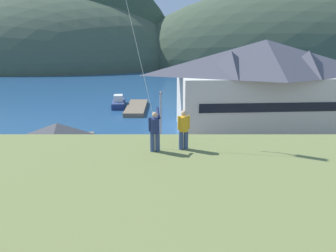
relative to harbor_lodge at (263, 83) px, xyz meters
The scene contains 21 objects.
ground_plane 26.83m from the harbor_lodge, 120.52° to the right, with size 600.00×600.00×0.00m, color #66604C.
parking_lot_pad 22.80m from the harbor_lodge, 127.17° to the right, with size 40.00×20.00×0.10m, color slate.
bay_water 40.29m from the harbor_lodge, 109.44° to the left, with size 360.00×84.00×0.03m, color navy.
far_hill_west_ridge 126.62m from the harbor_lodge, 128.34° to the left, with size 80.10×51.12×85.24m, color #334733.
far_hill_east_peak 114.36m from the harbor_lodge, 122.95° to the left, with size 112.29×75.10×59.28m, color #42513D.
far_hill_center_saddle 110.13m from the harbor_lodge, 117.88° to the left, with size 85.79×45.34×81.38m, color #334733.
far_hill_far_shoulder 104.16m from the harbor_lodge, 65.58° to the left, with size 144.65×69.46×63.06m, color #3D4C38.
harbor_lodge is the anchor object (origin of this frame).
storage_shed_near_lot 27.75m from the harbor_lodge, 142.53° to the right, with size 6.39×5.13×5.29m.
wharf_dock 22.33m from the harbor_lodge, 146.66° to the left, with size 3.20×11.50×0.70m.
moored_boat_wharfside 26.49m from the harbor_lodge, 145.82° to the left, with size 2.94×7.14×2.16m.
parked_car_back_row_right 22.69m from the harbor_lodge, 130.59° to the right, with size 4.25×2.15×1.82m.
parked_car_lone_by_shed 15.73m from the harbor_lodge, 86.78° to the right, with size 4.26×2.16×1.82m.
parked_car_mid_row_center 31.68m from the harbor_lodge, 150.74° to the right, with size 4.22×2.10×1.82m.
parked_car_front_row_silver 23.41m from the harbor_lodge, 114.26° to the right, with size 4.21×2.07×1.82m.
parked_car_mid_row_near 21.91m from the harbor_lodge, 100.91° to the right, with size 4.21×2.07×1.82m.
parked_car_back_row_left 18.95m from the harbor_lodge, 115.87° to the right, with size 4.34×2.35×1.82m.
parked_car_front_row_red 27.08m from the harbor_lodge, 127.90° to the right, with size 4.23×2.10×1.82m.
parking_light_pole 17.98m from the harbor_lodge, 138.13° to the right, with size 0.24×0.78×6.94m.
person_kite_flyer 32.52m from the harbor_lodge, 113.88° to the right, with size 0.52×0.70×1.86m.
person_companion 31.79m from the harbor_lodge, 112.02° to the right, with size 0.54×0.40×1.74m.
Camera 1 is at (0.67, -20.61, 12.33)m, focal length 35.07 mm.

